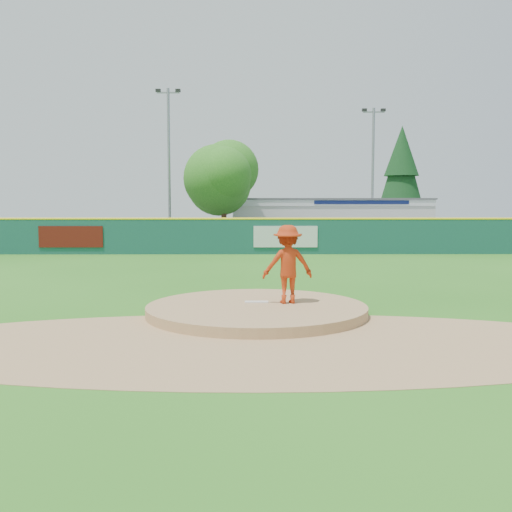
{
  "coord_description": "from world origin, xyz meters",
  "views": [
    {
      "loc": [
        -0.14,
        -14.08,
        2.71
      ],
      "look_at": [
        0.0,
        2.0,
        1.3
      ],
      "focal_mm": 40.0,
      "sensor_mm": 36.0,
      "label": 1
    }
  ],
  "objects_px": {
    "pool_building_grp": "(327,219)",
    "light_pole_right": "(373,168)",
    "light_pole_left": "(169,159)",
    "deciduous_tree": "(224,179)",
    "van": "(348,238)",
    "pitcher": "(288,264)",
    "playground_slide": "(42,238)",
    "conifer_tree": "(401,174)"
  },
  "relations": [
    {
      "from": "van",
      "to": "light_pole_left",
      "type": "distance_m",
      "value": 14.02
    },
    {
      "from": "playground_slide",
      "to": "conifer_tree",
      "type": "bearing_deg",
      "value": 28.62
    },
    {
      "from": "pitcher",
      "to": "conifer_tree",
      "type": "distance_m",
      "value": 38.01
    },
    {
      "from": "pitcher",
      "to": "light_pole_left",
      "type": "height_order",
      "value": "light_pole_left"
    },
    {
      "from": "pitcher",
      "to": "light_pole_left",
      "type": "bearing_deg",
      "value": -84.6
    },
    {
      "from": "deciduous_tree",
      "to": "conifer_tree",
      "type": "relative_size",
      "value": 0.77
    },
    {
      "from": "deciduous_tree",
      "to": "light_pole_left",
      "type": "height_order",
      "value": "light_pole_left"
    },
    {
      "from": "deciduous_tree",
      "to": "pitcher",
      "type": "bearing_deg",
      "value": -83.57
    },
    {
      "from": "conifer_tree",
      "to": "deciduous_tree",
      "type": "bearing_deg",
      "value": -143.75
    },
    {
      "from": "pitcher",
      "to": "light_pole_right",
      "type": "height_order",
      "value": "light_pole_right"
    },
    {
      "from": "pitcher",
      "to": "pool_building_grp",
      "type": "height_order",
      "value": "pool_building_grp"
    },
    {
      "from": "pool_building_grp",
      "to": "light_pole_right",
      "type": "distance_m",
      "value": 5.75
    },
    {
      "from": "conifer_tree",
      "to": "light_pole_right",
      "type": "xyz_separation_m",
      "value": [
        -4.0,
        -7.0,
        0.0
      ]
    },
    {
      "from": "van",
      "to": "playground_slide",
      "type": "xyz_separation_m",
      "value": [
        -19.27,
        -0.49,
        0.04
      ]
    },
    {
      "from": "light_pole_left",
      "to": "pitcher",
      "type": "bearing_deg",
      "value": -75.76
    },
    {
      "from": "van",
      "to": "conifer_tree",
      "type": "height_order",
      "value": "conifer_tree"
    },
    {
      "from": "playground_slide",
      "to": "pool_building_grp",
      "type": "bearing_deg",
      "value": 28.19
    },
    {
      "from": "playground_slide",
      "to": "light_pole_right",
      "type": "bearing_deg",
      "value": 18.21
    },
    {
      "from": "pitcher",
      "to": "pool_building_grp",
      "type": "bearing_deg",
      "value": -108.17
    },
    {
      "from": "light_pole_right",
      "to": "conifer_tree",
      "type": "bearing_deg",
      "value": 60.26
    },
    {
      "from": "playground_slide",
      "to": "light_pole_left",
      "type": "relative_size",
      "value": 0.24
    },
    {
      "from": "light_pole_left",
      "to": "playground_slide",
      "type": "bearing_deg",
      "value": -143.72
    },
    {
      "from": "pitcher",
      "to": "conifer_tree",
      "type": "bearing_deg",
      "value": -117.71
    },
    {
      "from": "light_pole_right",
      "to": "pool_building_grp",
      "type": "bearing_deg",
      "value": 135.05
    },
    {
      "from": "pitcher",
      "to": "van",
      "type": "relative_size",
      "value": 0.4
    },
    {
      "from": "playground_slide",
      "to": "conifer_tree",
      "type": "relative_size",
      "value": 0.28
    },
    {
      "from": "pool_building_grp",
      "to": "light_pole_right",
      "type": "xyz_separation_m",
      "value": [
        3.0,
        -2.99,
        3.88
      ]
    },
    {
      "from": "pitcher",
      "to": "light_pole_right",
      "type": "distance_m",
      "value": 30.2
    },
    {
      "from": "light_pole_left",
      "to": "deciduous_tree",
      "type": "bearing_deg",
      "value": -26.57
    },
    {
      "from": "pool_building_grp",
      "to": "deciduous_tree",
      "type": "relative_size",
      "value": 2.07
    },
    {
      "from": "playground_slide",
      "to": "light_pole_left",
      "type": "distance_m",
      "value": 10.44
    },
    {
      "from": "pool_building_grp",
      "to": "van",
      "type": "bearing_deg",
      "value": -89.87
    },
    {
      "from": "pool_building_grp",
      "to": "light_pole_left",
      "type": "xyz_separation_m",
      "value": [
        -12.0,
        -4.99,
        4.39
      ]
    },
    {
      "from": "playground_slide",
      "to": "light_pole_left",
      "type": "bearing_deg",
      "value": 36.28
    },
    {
      "from": "pitcher",
      "to": "van",
      "type": "bearing_deg",
      "value": -112.29
    },
    {
      "from": "pool_building_grp",
      "to": "light_pole_left",
      "type": "relative_size",
      "value": 1.38
    },
    {
      "from": "van",
      "to": "light_pole_right",
      "type": "xyz_separation_m",
      "value": [
        2.98,
        6.83,
        4.84
      ]
    },
    {
      "from": "pitcher",
      "to": "playground_slide",
      "type": "bearing_deg",
      "value": -65.61
    },
    {
      "from": "playground_slide",
      "to": "conifer_tree",
      "type": "xyz_separation_m",
      "value": [
        26.25,
        14.32,
        4.8
      ]
    },
    {
      "from": "conifer_tree",
      "to": "light_pole_left",
      "type": "xyz_separation_m",
      "value": [
        -19.0,
        -9.0,
        0.51
      ]
    },
    {
      "from": "deciduous_tree",
      "to": "playground_slide",
      "type": "bearing_deg",
      "value": -163.55
    },
    {
      "from": "playground_slide",
      "to": "conifer_tree",
      "type": "distance_m",
      "value": 30.28
    }
  ]
}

